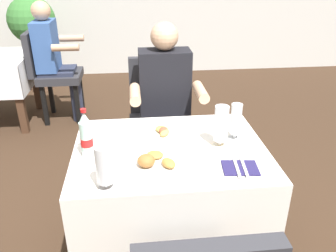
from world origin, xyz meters
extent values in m
cube|color=white|center=(-0.02, 0.08, 0.72)|extent=(1.02, 0.79, 0.02)
cube|color=white|center=(-0.02, -0.31, 0.55)|extent=(1.02, 0.02, 0.32)
cube|color=white|center=(-0.02, 0.47, 0.55)|extent=(1.02, 0.02, 0.32)
cube|color=white|center=(-0.53, 0.08, 0.55)|extent=(0.02, 0.79, 0.32)
cube|color=white|center=(0.48, 0.08, 0.55)|extent=(0.02, 0.79, 0.32)
cube|color=#472D1E|center=(0.43, -0.26, 0.35)|extent=(0.07, 0.07, 0.71)
cube|color=#472D1E|center=(-0.47, 0.41, 0.35)|extent=(0.07, 0.07, 0.71)
cube|color=#472D1E|center=(0.43, 0.41, 0.35)|extent=(0.07, 0.07, 0.71)
cube|color=#2D2D33|center=(-0.02, 0.77, 0.49)|extent=(0.44, 0.44, 0.08)
cube|color=#2D2D33|center=(-0.02, 1.02, 0.75)|extent=(0.42, 0.06, 0.44)
cube|color=black|center=(-0.19, 0.60, 0.23)|extent=(0.04, 0.04, 0.45)
cube|color=black|center=(0.15, 0.60, 0.23)|extent=(0.04, 0.04, 0.45)
cube|color=black|center=(-0.19, 0.94, 0.23)|extent=(0.04, 0.04, 0.45)
cube|color=black|center=(0.15, 0.94, 0.23)|extent=(0.04, 0.04, 0.45)
cylinder|color=#282D42|center=(-0.06, 0.57, 0.23)|extent=(0.10, 0.10, 0.45)
cylinder|color=#282D42|center=(0.10, 0.57, 0.23)|extent=(0.10, 0.10, 0.45)
cube|color=#282D42|center=(0.02, 0.73, 0.51)|extent=(0.34, 0.36, 0.12)
cube|color=black|center=(0.02, 0.81, 0.82)|extent=(0.36, 0.20, 0.50)
sphere|color=tan|center=(0.02, 0.81, 1.17)|extent=(0.19, 0.19, 0.19)
cylinder|color=tan|center=(-0.19, 0.58, 0.85)|extent=(0.07, 0.26, 0.07)
cylinder|color=tan|center=(0.24, 0.58, 0.85)|extent=(0.07, 0.26, 0.07)
cube|color=white|center=(-0.09, -0.09, 0.73)|extent=(0.26, 0.26, 0.01)
ellipsoid|color=#B77A38|center=(-0.05, -0.12, 0.76)|extent=(0.09, 0.10, 0.03)
ellipsoid|color=#99602D|center=(-0.16, -0.11, 0.77)|extent=(0.09, 0.09, 0.06)
ellipsoid|color=#B77A38|center=(-0.11, -0.03, 0.75)|extent=(0.11, 0.10, 0.02)
cube|color=white|center=(-0.04, 0.23, 0.73)|extent=(0.25, 0.25, 0.01)
ellipsoid|color=gold|center=(-0.05, 0.25, 0.75)|extent=(0.10, 0.11, 0.03)
ellipsoid|color=#C14C33|center=(-0.04, 0.23, 0.76)|extent=(0.06, 0.07, 0.04)
ellipsoid|color=gold|center=(-0.04, 0.20, 0.75)|extent=(0.08, 0.09, 0.03)
cylinder|color=white|center=(0.25, 0.07, 0.73)|extent=(0.07, 0.07, 0.01)
cylinder|color=white|center=(0.25, 0.07, 0.75)|extent=(0.02, 0.02, 0.03)
cylinder|color=white|center=(0.25, 0.07, 0.86)|extent=(0.07, 0.07, 0.19)
cylinder|color=#C68928|center=(0.25, 0.07, 0.83)|extent=(0.07, 0.07, 0.14)
cylinder|color=white|center=(0.35, 0.14, 0.73)|extent=(0.07, 0.07, 0.01)
cylinder|color=white|center=(0.35, 0.14, 0.75)|extent=(0.02, 0.02, 0.03)
cylinder|color=white|center=(0.35, 0.14, 0.85)|extent=(0.06, 0.06, 0.17)
cylinder|color=gold|center=(0.35, 0.14, 0.82)|extent=(0.06, 0.06, 0.12)
cylinder|color=white|center=(-0.34, -0.25, 0.73)|extent=(0.07, 0.07, 0.01)
cylinder|color=white|center=(-0.34, -0.25, 0.75)|extent=(0.02, 0.02, 0.03)
cylinder|color=white|center=(-0.34, -0.25, 0.85)|extent=(0.08, 0.08, 0.17)
cylinder|color=black|center=(-0.34, -0.25, 0.83)|extent=(0.07, 0.07, 0.14)
cylinder|color=silver|center=(-0.45, 0.03, 0.82)|extent=(0.06, 0.06, 0.19)
cylinder|color=red|center=(-0.45, 0.03, 0.81)|extent=(0.06, 0.06, 0.04)
cone|color=silver|center=(-0.45, 0.03, 0.95)|extent=(0.05, 0.05, 0.05)
cylinder|color=red|center=(-0.45, 0.03, 0.98)|extent=(0.03, 0.03, 0.02)
cube|color=#231E4C|center=(0.29, -0.16, 0.73)|extent=(0.18, 0.15, 0.01)
cube|color=silver|center=(0.27, -0.16, 0.74)|extent=(0.03, 0.19, 0.01)
cube|color=silver|center=(0.31, -0.16, 0.74)|extent=(0.03, 0.19, 0.01)
cube|color=white|center=(-1.28, 2.15, 0.55)|extent=(0.02, 0.77, 0.32)
cube|color=#472D1E|center=(-1.33, 1.83, 0.35)|extent=(0.07, 0.07, 0.71)
cube|color=#472D1E|center=(-1.33, 2.48, 0.35)|extent=(0.07, 0.07, 0.71)
cube|color=#2D2D33|center=(-0.97, 2.15, 0.49)|extent=(0.44, 0.44, 0.08)
cube|color=#2D2D33|center=(-1.22, 2.15, 0.75)|extent=(0.06, 0.42, 0.44)
cube|color=black|center=(-0.80, 1.98, 0.23)|extent=(0.04, 0.04, 0.45)
cube|color=black|center=(-0.80, 2.32, 0.23)|extent=(0.04, 0.04, 0.45)
cube|color=black|center=(-1.14, 1.98, 0.23)|extent=(0.04, 0.04, 0.45)
cube|color=black|center=(-1.14, 2.32, 0.23)|extent=(0.04, 0.04, 0.45)
cylinder|color=#282D42|center=(-0.83, 2.07, 0.23)|extent=(0.10, 0.10, 0.45)
cylinder|color=#282D42|center=(-0.83, 2.23, 0.23)|extent=(0.10, 0.10, 0.45)
cube|color=#282D42|center=(-0.99, 2.15, 0.51)|extent=(0.36, 0.34, 0.12)
cube|color=#385B9E|center=(-1.07, 2.15, 0.82)|extent=(0.20, 0.36, 0.50)
sphere|color=tan|center=(-1.07, 2.15, 1.17)|extent=(0.19, 0.19, 0.19)
cylinder|color=tan|center=(-0.84, 1.94, 0.85)|extent=(0.26, 0.07, 0.07)
cylinder|color=tan|center=(-0.84, 2.37, 0.85)|extent=(0.26, 0.07, 0.07)
cylinder|color=brown|center=(-1.45, 3.19, 0.19)|extent=(0.32, 0.32, 0.37)
cylinder|color=brown|center=(-1.45, 3.19, 0.53)|extent=(0.05, 0.05, 0.31)
sphere|color=#387533|center=(-1.45, 3.19, 0.92)|extent=(0.59, 0.59, 0.59)
camera|label=1|loc=(-0.20, -1.52, 1.64)|focal=37.01mm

